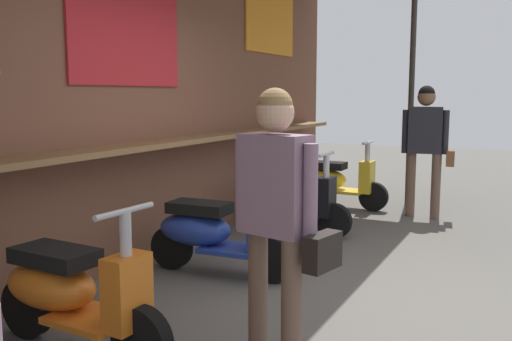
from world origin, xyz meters
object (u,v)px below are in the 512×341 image
(scooter_blue, at_px, (212,232))
(scooter_yellow, at_px, (334,180))
(scooter_black, at_px, (286,200))
(shopper_with_handbag, at_px, (426,137))
(scooter_orange, at_px, (70,291))
(shopper_passing, at_px, (277,202))

(scooter_blue, bearing_deg, scooter_yellow, 87.17)
(scooter_black, xyz_separation_m, shopper_with_handbag, (1.62, -1.27, 0.67))
(scooter_black, relative_size, scooter_yellow, 1.00)
(scooter_orange, height_order, shopper_with_handbag, shopper_with_handbag)
(scooter_blue, bearing_deg, shopper_with_handbag, 66.06)
(scooter_yellow, xyz_separation_m, shopper_passing, (-4.76, -1.25, 0.61))
(shopper_passing, bearing_deg, scooter_yellow, 26.77)
(scooter_yellow, distance_m, shopper_with_handbag, 1.44)
(scooter_black, height_order, shopper_with_handbag, shopper_with_handbag)
(scooter_orange, bearing_deg, scooter_blue, 93.75)
(scooter_blue, height_order, scooter_black, same)
(scooter_orange, distance_m, scooter_yellow, 5.13)
(scooter_blue, xyz_separation_m, scooter_black, (1.68, 0.00, 0.00))
(shopper_with_handbag, bearing_deg, scooter_blue, 150.38)
(scooter_black, distance_m, scooter_yellow, 1.71)
(scooter_orange, distance_m, shopper_with_handbag, 5.23)
(scooter_yellow, distance_m, shopper_passing, 4.96)
(scooter_yellow, height_order, shopper_passing, shopper_passing)
(scooter_blue, bearing_deg, scooter_black, 87.17)
(shopper_with_handbag, bearing_deg, scooter_yellow, 77.12)
(scooter_yellow, bearing_deg, scooter_black, -89.43)
(shopper_with_handbag, xyz_separation_m, shopper_passing, (-4.66, 0.02, -0.06))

